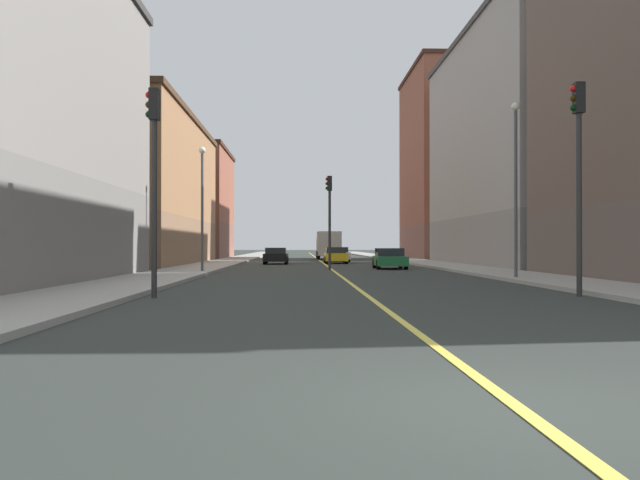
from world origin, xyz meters
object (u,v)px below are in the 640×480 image
object	(u,v)px
traffic_light_left_near	(578,159)
car_yellow	(336,256)
building_right_midblock	(125,191)
building_right_distant	(179,204)
traffic_light_right_near	(154,162)
building_left_far	(460,165)
traffic_light_median_far	(329,209)
car_white	(338,254)
street_lamp_left_near	(516,172)
building_left_mid	(535,149)
car_green	(390,259)
box_truck	(328,245)
street_lamp_right_near	(202,195)
car_black	(276,256)

from	to	relation	value
traffic_light_left_near	car_yellow	bearing A→B (deg)	98.25
building_right_midblock	building_right_distant	distance (m)	23.32
traffic_light_right_near	building_left_far	bearing A→B (deg)	67.53
traffic_light_median_far	car_white	bearing A→B (deg)	85.11
building_right_distant	street_lamp_left_near	distance (m)	52.05
building_left_mid	car_yellow	size ratio (longest dim) A/B	6.14
car_green	box_truck	xyz separation A→B (m)	(-2.67, 27.52, 0.90)
traffic_light_left_near	street_lamp_left_near	size ratio (longest dim) A/B	0.84
building_right_midblock	building_right_distant	bearing A→B (deg)	90.00
building_right_midblock	building_left_mid	bearing A→B (deg)	-5.68
traffic_light_left_near	traffic_light_right_near	xyz separation A→B (m)	(-12.34, 0.00, -0.16)
traffic_light_left_near	street_lamp_left_near	xyz separation A→B (m)	(1.02, 8.70, 0.59)
traffic_light_median_far	street_lamp_right_near	world-z (taller)	street_lamp_right_near
building_right_distant	car_yellow	size ratio (longest dim) A/B	3.79
building_left_far	car_white	xyz separation A→B (m)	(-13.83, -10.63, -9.58)
street_lamp_right_near	car_black	world-z (taller)	street_lamp_right_near
traffic_light_right_near	car_black	world-z (taller)	traffic_light_right_near
building_left_mid	car_green	bearing A→B (deg)	-151.77
car_green	car_white	bearing A→B (deg)	96.63
traffic_light_median_far	car_white	xyz separation A→B (m)	(1.76, 20.54, -3.05)
car_white	street_lamp_left_near	bearing A→B (deg)	-80.35
street_lamp_right_near	box_truck	distance (m)	35.21
car_green	street_lamp_right_near	bearing A→B (deg)	-148.82
car_yellow	street_lamp_left_near	bearing A→B (deg)	-77.05
traffic_light_median_far	car_white	size ratio (longest dim) A/B	1.29
building_left_mid	car_black	bearing A→B (deg)	166.09
building_right_distant	car_yellow	distance (m)	26.51
building_right_distant	building_left_mid	bearing A→B (deg)	-40.57
street_lamp_left_near	street_lamp_right_near	xyz separation A→B (m)	(-14.34, 7.62, -0.44)
building_right_distant	street_lamp_left_near	xyz separation A→B (m)	(22.58, -46.87, -1.47)
traffic_light_left_near	box_truck	bearing A→B (deg)	95.75
building_left_far	car_white	bearing A→B (deg)	-142.46
traffic_light_left_near	car_black	distance (m)	35.56
building_left_far	traffic_light_median_far	size ratio (longest dim) A/B	3.59
car_white	building_left_mid	bearing A→B (deg)	-41.88
building_left_mid	car_white	size ratio (longest dim) A/B	5.74
street_lamp_right_near	car_black	distance (m)	18.29
street_lamp_right_near	traffic_light_median_far	bearing A→B (deg)	34.07
building_left_far	street_lamp_right_near	bearing A→B (deg)	-122.17
traffic_light_median_far	box_truck	distance (m)	29.50
car_black	car_white	bearing A→B (deg)	54.56
building_left_mid	traffic_light_right_near	world-z (taller)	building_left_mid
car_green	box_truck	bearing A→B (deg)	95.54
traffic_light_median_far	car_black	xyz separation A→B (m)	(-3.67, 12.91, -3.07)
traffic_light_right_near	street_lamp_left_near	size ratio (longest dim) A/B	0.81
car_white	car_green	size ratio (longest dim) A/B	1.06
traffic_light_left_near	car_black	bearing A→B (deg)	106.42
building_left_mid	street_lamp_right_near	xyz separation A→B (m)	(-22.58, -12.87, -4.44)
car_white	car_green	xyz separation A→B (m)	(2.17, -18.66, -0.01)
street_lamp_left_near	car_yellow	xyz separation A→B (m)	(-6.16, 26.80, -3.99)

